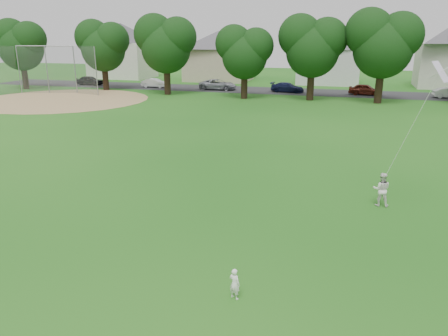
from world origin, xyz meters
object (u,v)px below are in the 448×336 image
(toddler, at_px, (235,284))
(baseball_backstop, at_px, (45,70))
(older_boy, at_px, (381,189))
(kite, at_px, (409,131))

(toddler, height_order, baseball_backstop, baseball_backstop)
(toddler, relative_size, baseball_backstop, 0.07)
(older_boy, height_order, kite, kite)
(older_boy, relative_size, baseball_backstop, 0.12)
(toddler, distance_m, baseball_backstop, 46.39)
(kite, bearing_deg, older_boy, 148.49)
(toddler, height_order, older_boy, older_boy)
(older_boy, height_order, baseball_backstop, baseball_backstop)
(older_boy, xyz_separation_m, baseball_backstop, (-35.74, 25.74, 1.99))
(older_boy, bearing_deg, kite, 148.93)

